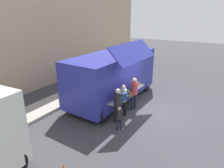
# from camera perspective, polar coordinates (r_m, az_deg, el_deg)

# --- Properties ---
(ground_plane) EXTENTS (60.00, 60.00, 0.00)m
(ground_plane) POSITION_cam_1_polar(r_m,az_deg,el_deg) (11.26, 10.45, -6.78)
(ground_plane) COLOR #38383D
(curb_strip) EXTENTS (28.00, 1.60, 0.15)m
(curb_strip) POSITION_cam_1_polar(r_m,az_deg,el_deg) (11.09, -22.61, -8.05)
(curb_strip) COLOR #9E998E
(curb_strip) RESTS_ON ground
(food_truck_main) EXTENTS (6.41, 3.36, 3.58)m
(food_truck_main) POSITION_cam_1_polar(r_m,az_deg,el_deg) (11.62, 0.45, 2.53)
(food_truck_main) COLOR #292E95
(food_truck_main) RESTS_ON ground
(trash_bin) EXTENTS (0.60, 0.60, 1.05)m
(trash_bin) POSITION_cam_1_polar(r_m,az_deg,el_deg) (16.64, 1.22, 4.18)
(trash_bin) COLOR #2E613A
(trash_bin) RESTS_ON ground
(customer_front_ordering) EXTENTS (0.57, 0.40, 1.77)m
(customer_front_ordering) POSITION_cam_1_polar(r_m,az_deg,el_deg) (10.62, 6.30, -2.00)
(customer_front_ordering) COLOR #1F2336
(customer_front_ordering) RESTS_ON ground
(customer_mid_with_backpack) EXTENTS (0.53, 0.49, 1.65)m
(customer_mid_with_backpack) POSITION_cam_1_polar(r_m,az_deg,el_deg) (9.86, 3.25, -3.89)
(customer_mid_with_backpack) COLOR black
(customer_mid_with_backpack) RESTS_ON ground
(customer_rear_waiting) EXTENTS (0.34, 0.34, 1.69)m
(customer_rear_waiting) POSITION_cam_1_polar(r_m,az_deg,el_deg) (9.33, 1.64, -5.28)
(customer_rear_waiting) COLOR black
(customer_rear_waiting) RESTS_ON ground
(child_near_queue) EXTENTS (0.23, 0.23, 1.13)m
(child_near_queue) POSITION_cam_1_polar(r_m,az_deg,el_deg) (8.83, 2.08, -9.24)
(child_near_queue) COLOR #1D2237
(child_near_queue) RESTS_ON ground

